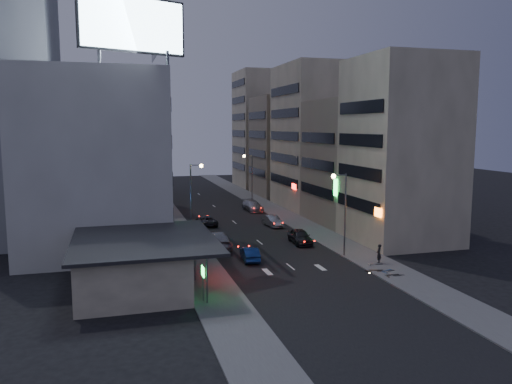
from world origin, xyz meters
name	(u,v)px	position (x,y,z in m)	size (l,w,h in m)	color
ground	(307,280)	(0.00, 0.00, 0.00)	(180.00, 180.00, 0.00)	black
sidewalk_left	(170,219)	(-8.00, 30.00, 0.06)	(4.00, 120.00, 0.12)	#4C4C4F
sidewalk_right	(282,214)	(8.00, 30.00, 0.06)	(4.00, 120.00, 0.12)	#4C4C4F
food_court	(133,262)	(-13.90, 2.00, 1.98)	(11.00, 13.00, 3.88)	beige
white_building	(96,160)	(-17.00, 20.00, 9.00)	(14.00, 24.00, 18.00)	silver
grey_tower	(7,86)	(-26.00, 23.00, 17.00)	(10.00, 14.00, 34.00)	gray
shophouse_near	(401,151)	(15.00, 10.50, 10.00)	(10.00, 11.00, 20.00)	beige
shophouse_mid	(356,162)	(15.50, 22.00, 8.00)	(11.00, 12.00, 16.00)	gray
shophouse_far	(314,137)	(15.00, 35.00, 11.00)	(10.00, 14.00, 22.00)	beige
far_left_a	(111,143)	(-15.50, 45.00, 10.00)	(11.00, 10.00, 20.00)	silver
far_left_b	(109,155)	(-16.00, 58.00, 7.50)	(12.00, 10.00, 15.00)	gray
far_right_a	(286,146)	(15.50, 50.00, 9.00)	(11.00, 12.00, 18.00)	gray
far_right_b	(266,129)	(16.00, 64.00, 12.00)	(12.00, 12.00, 24.00)	beige
billboard	(133,25)	(-12.99, 9.97, 21.66)	(9.52, 3.75, 6.20)	#595B60
street_lamp_right_near	(342,202)	(5.90, 6.00, 5.36)	(1.60, 0.44, 8.02)	#595B60
street_lamp_left	(194,187)	(-5.90, 22.00, 5.36)	(1.60, 0.44, 8.02)	#595B60
street_lamp_right_far	(250,172)	(5.90, 40.00, 5.36)	(1.60, 0.44, 8.02)	#595B60
parked_car_right_near	(300,236)	(4.06, 12.23, 0.78)	(1.84, 4.58, 1.56)	#26272B
parked_car_right_mid	(272,221)	(4.04, 22.04, 0.68)	(1.45, 4.16, 1.37)	#A4A5AC
parked_car_left	(206,221)	(-3.95, 24.86, 0.63)	(2.11, 4.57, 1.27)	#29292E
parked_car_right_far	(253,206)	(4.74, 34.01, 0.77)	(2.15, 5.29, 1.54)	#A1A2A9
road_car_blue	(250,254)	(-3.01, 7.01, 0.66)	(1.40, 4.02, 1.32)	navy
road_car_silver	(217,240)	(-5.00, 12.57, 0.86)	(2.40, 5.92, 1.72)	gray
person	(379,254)	(8.11, 2.56, 0.99)	(0.64, 0.42, 1.75)	black
scooter_black_a	(399,268)	(7.94, -1.06, 0.70)	(1.88, 0.63, 1.15)	black
scooter_silver_a	(403,268)	(8.37, -1.08, 0.64)	(1.70, 0.57, 1.04)	#ABAFB3
scooter_blue	(390,263)	(8.07, 0.47, 0.69)	(1.85, 0.62, 1.13)	navy
scooter_black_b	(383,263)	(7.35, 0.45, 0.71)	(1.93, 0.64, 1.18)	black
scooter_silver_b	(381,257)	(8.29, 2.46, 0.68)	(1.84, 0.61, 1.13)	#B8BBC1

